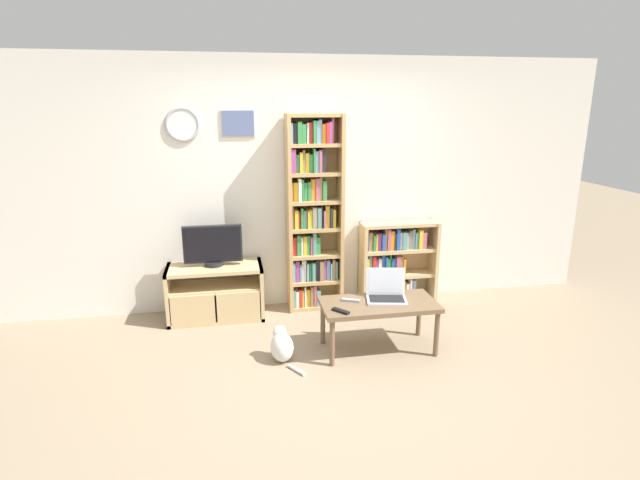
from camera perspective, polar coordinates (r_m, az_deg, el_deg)
name	(u,v)px	position (r m, az deg, el deg)	size (l,w,h in m)	color
ground_plane	(339,382)	(4.11, 2.18, -15.96)	(18.00, 18.00, 0.00)	gray
wall_back	(304,185)	(5.26, -1.87, 6.33)	(6.47, 0.09, 2.60)	silver
tv_stand	(216,292)	(5.20, -11.83, -5.85)	(0.95, 0.44, 0.55)	tan
television	(213,246)	(5.07, -12.15, -0.65)	(0.58, 0.18, 0.42)	black
bookshelf_tall	(312,215)	(5.16, -0.89, 2.92)	(0.57, 0.28, 2.04)	tan
bookshelf_short	(394,262)	(5.54, 8.40, -2.54)	(0.84, 0.26, 0.90)	tan
coffee_table	(379,308)	(4.44, 6.73, -7.70)	(1.01, 0.49, 0.45)	brown
laptop	(386,292)	(4.48, 7.57, -5.91)	(0.40, 0.35, 0.26)	silver
remote_near_laptop	(341,311)	(4.20, 2.38, -8.11)	(0.14, 0.15, 0.02)	black
remote_far_from_laptop	(351,300)	(4.42, 3.55, -6.89)	(0.16, 0.10, 0.02)	#99999E
cat	(282,345)	(4.36, -4.41, -11.92)	(0.28, 0.43, 0.31)	white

